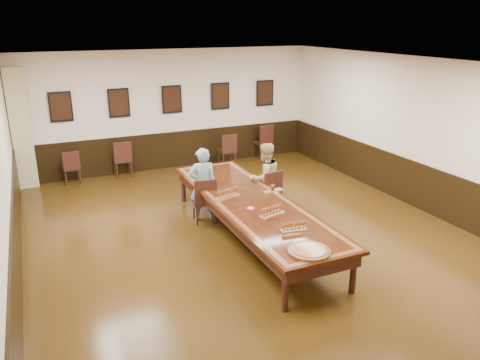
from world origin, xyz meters
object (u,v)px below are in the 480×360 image
chair_woman (268,191)px  carved_platter (309,251)px  chair_man (204,200)px  spare_chair_d (262,141)px  spare_chair_b (122,159)px  person_woman (265,178)px  person_man (203,185)px  conference_table (251,208)px  spare_chair_a (71,167)px  spare_chair_c (227,150)px

chair_woman → carved_platter: size_ratio=1.37×
chair_man → spare_chair_d: spare_chair_d is taller
spare_chair_b → person_woman: size_ratio=0.64×
chair_woman → spare_chair_d: size_ratio=0.94×
spare_chair_d → person_man: size_ratio=0.67×
chair_man → conference_table: size_ratio=0.19×
person_man → spare_chair_a: bearing=-48.7°
spare_chair_d → person_woman: (-1.82, -3.72, 0.24)m
conference_table → spare_chair_a: bearing=120.4°
spare_chair_b → carved_platter: spare_chair_b is taller
conference_table → carved_platter: 2.18m
person_woman → carved_platter: 3.37m
spare_chair_a → spare_chair_d: size_ratio=0.85×
carved_platter → spare_chair_b: bearing=101.1°
spare_chair_d → carved_platter: bearing=60.4°
chair_woman → spare_chair_c: size_ratio=1.03×
chair_man → chair_woman: size_ratio=0.99×
person_man → chair_man: bearing=90.0°
spare_chair_b → spare_chair_c: (2.87, -0.23, -0.02)m
person_woman → spare_chair_c: bearing=-108.4°
chair_woman → spare_chair_b: size_ratio=0.99×
conference_table → chair_woman: bearing=48.7°
spare_chair_a → spare_chair_b: spare_chair_b is taller
chair_man → person_man: bearing=-90.0°
spare_chair_d → conference_table: (-2.65, -4.78, 0.10)m
carved_platter → spare_chair_a: bearing=111.0°
chair_woman → conference_table: bearing=39.7°
spare_chair_d → chair_man: bearing=41.4°
spare_chair_d → carved_platter: 7.49m
chair_man → spare_chair_c: (1.93, 3.40, -0.01)m
chair_man → carved_platter: 3.28m
spare_chair_b → carved_platter: bearing=102.4°
spare_chair_b → spare_chair_d: 4.13m
spare_chair_a → spare_chair_b: bearing=178.3°
carved_platter → chair_woman: bearing=72.8°
chair_woman → person_woman: person_woman is taller
chair_woman → spare_chair_c: 3.56m
chair_woman → person_man: bearing=-17.9°
chair_woman → person_man: person_man is taller
person_man → spare_chair_b: bearing=-66.1°
spare_chair_c → carved_platter: (-1.51, -6.65, 0.31)m
person_woman → carved_platter: (-0.95, -3.23, 0.02)m
person_man → carved_platter: size_ratio=2.17×
person_woman → conference_table: 1.36m
chair_man → conference_table: 1.21m
person_man → conference_table: (0.52, -1.18, -0.15)m
spare_chair_d → person_woman: size_ratio=0.68×
spare_chair_b → conference_table: spare_chair_b is taller
spare_chair_c → spare_chair_d: spare_chair_d is taller
spare_chair_d → carved_platter: spare_chair_d is taller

